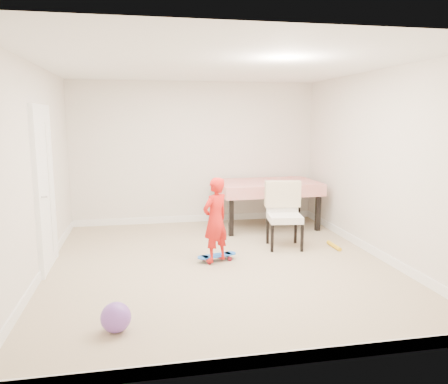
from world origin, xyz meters
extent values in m
plane|color=tan|center=(0.00, 0.00, 0.00)|extent=(5.00, 5.00, 0.00)
cube|color=white|center=(0.00, 0.00, 2.58)|extent=(4.50, 5.00, 0.04)
cube|color=beige|center=(0.00, 2.48, 1.30)|extent=(4.50, 0.04, 2.60)
cube|color=beige|center=(0.00, -2.48, 1.30)|extent=(4.50, 0.04, 2.60)
cube|color=beige|center=(-2.23, 0.00, 1.30)|extent=(0.04, 5.00, 2.60)
cube|color=beige|center=(2.23, 0.00, 1.30)|extent=(0.04, 5.00, 2.60)
cube|color=white|center=(-2.22, 0.30, 1.02)|extent=(0.11, 0.94, 2.11)
cube|color=white|center=(0.00, 2.49, 0.06)|extent=(4.50, 0.02, 0.12)
cube|color=white|center=(0.00, -2.49, 0.06)|extent=(4.50, 0.02, 0.12)
cube|color=white|center=(-2.24, 0.00, 0.06)|extent=(0.02, 5.00, 0.12)
cube|color=white|center=(2.24, 0.00, 0.06)|extent=(0.02, 5.00, 0.12)
imported|color=red|center=(-0.05, 0.06, 0.57)|extent=(0.50, 0.46, 1.14)
sphere|color=purple|center=(-1.27, -1.67, 0.14)|extent=(0.28, 0.28, 0.28)
cylinder|color=gold|center=(1.84, 0.41, 0.03)|extent=(0.07, 0.40, 0.06)
camera|label=1|loc=(-1.00, -5.54, 1.95)|focal=35.00mm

